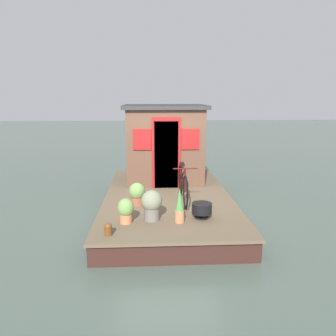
{
  "coord_description": "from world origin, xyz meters",
  "views": [
    {
      "loc": [
        -7.4,
        0.38,
        2.74
      ],
      "look_at": [
        -0.2,
        0.0,
        1.13
      ],
      "focal_mm": 34.68,
      "sensor_mm": 36.0,
      "label": 1
    }
  ],
  "objects": [
    {
      "name": "potted_plant_lavender",
      "position": [
        -1.72,
        -0.13,
        0.75
      ],
      "size": [
        0.18,
        0.18,
        0.66
      ],
      "color": "#C6754C",
      "rests_on": "houseboat_deck"
    },
    {
      "name": "charcoal_grill",
      "position": [
        -1.52,
        -0.58,
        0.62
      ],
      "size": [
        0.39,
        0.39,
        0.29
      ],
      "color": "black",
      "rests_on": "houseboat_deck"
    },
    {
      "name": "bicycle",
      "position": [
        -0.45,
        -0.32,
        0.82
      ],
      "size": [
        1.72,
        0.5,
        0.85
      ],
      "color": "black",
      "rests_on": "houseboat_deck"
    },
    {
      "name": "mooring_bollard",
      "position": [
        -2.24,
        1.12,
        0.55
      ],
      "size": [
        0.13,
        0.13,
        0.22
      ],
      "color": "brown",
      "rests_on": "houseboat_deck"
    },
    {
      "name": "potted_plant_ivy",
      "position": [
        -1.57,
        0.38,
        0.75
      ],
      "size": [
        0.4,
        0.4,
        0.58
      ],
      "color": "slate",
      "rests_on": "houseboat_deck"
    },
    {
      "name": "houseboat_cabin",
      "position": [
        1.48,
        0.0,
        1.48
      ],
      "size": [
        1.91,
        2.2,
        2.07
      ],
      "color": "brown",
      "rests_on": "houseboat_deck"
    },
    {
      "name": "ground_plane",
      "position": [
        0.0,
        0.0,
        0.0
      ],
      "size": [
        60.0,
        60.0,
        0.0
      ],
      "primitive_type": "plane",
      "color": "#47564C"
    },
    {
      "name": "potted_plant_basil",
      "position": [
        -1.7,
        0.86,
        0.68
      ],
      "size": [
        0.31,
        0.31,
        0.47
      ],
      "color": "#C6754C",
      "rests_on": "houseboat_deck"
    },
    {
      "name": "houseboat_deck",
      "position": [
        0.0,
        0.0,
        0.22
      ],
      "size": [
        5.18,
        2.94,
        0.43
      ],
      "color": "brown",
      "rests_on": "ground_plane"
    },
    {
      "name": "potted_plant_succulent",
      "position": [
        -0.68,
        0.69,
        0.68
      ],
      "size": [
        0.35,
        0.35,
        0.48
      ],
      "color": "#935138",
      "rests_on": "houseboat_deck"
    }
  ]
}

